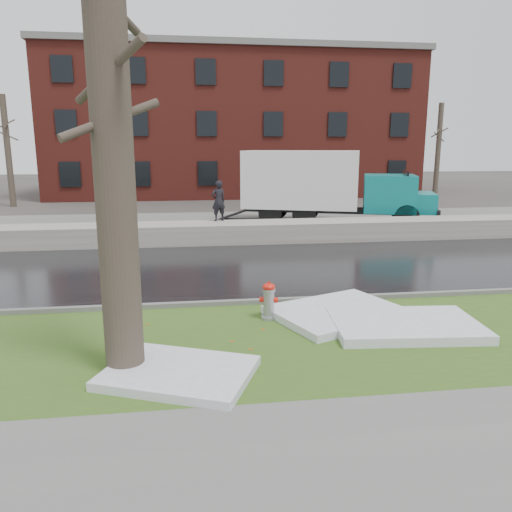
{
  "coord_description": "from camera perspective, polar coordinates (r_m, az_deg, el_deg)",
  "views": [
    {
      "loc": [
        -1.63,
        -9.73,
        3.52
      ],
      "look_at": [
        -0.05,
        1.66,
        1.0
      ],
      "focal_mm": 35.0,
      "sensor_mm": 36.0,
      "label": 1
    }
  ],
  "objects": [
    {
      "name": "brick_building",
      "position": [
        39.92,
        -2.77,
        14.48
      ],
      "size": [
        26.0,
        12.0,
        10.0
      ],
      "primitive_type": "cube",
      "color": "maroon",
      "rests_on": "ground"
    },
    {
      "name": "bg_tree_center",
      "position": [
        36.0,
        -15.2,
        11.65
      ],
      "size": [
        1.4,
        1.62,
        6.5
      ],
      "color": "brown",
      "rests_on": "ground"
    },
    {
      "name": "verge",
      "position": [
        9.32,
        2.78,
        -9.72
      ],
      "size": [
        60.0,
        4.5,
        0.04
      ],
      "primitive_type": "cube",
      "color": "#30531B",
      "rests_on": "ground"
    },
    {
      "name": "sidewalk",
      "position": [
        6.1,
        9.83,
        -22.79
      ],
      "size": [
        60.0,
        3.0,
        0.05
      ],
      "primitive_type": "cube",
      "color": "slate",
      "rests_on": "ground"
    },
    {
      "name": "snow_patch_side",
      "position": [
        10.21,
        16.66,
        -7.58
      ],
      "size": [
        2.95,
        2.04,
        0.18
      ],
      "primitive_type": "cube",
      "rotation": [
        0.0,
        0.0,
        -0.09
      ],
      "color": "white",
      "rests_on": "verge"
    },
    {
      "name": "bg_tree_left",
      "position": [
        33.38,
        -26.5,
        10.77
      ],
      "size": [
        1.4,
        1.62,
        6.5
      ],
      "color": "brown",
      "rests_on": "ground"
    },
    {
      "name": "bg_tree_right",
      "position": [
        38.06,
        20.1,
        11.35
      ],
      "size": [
        1.4,
        1.62,
        6.5
      ],
      "color": "brown",
      "rests_on": "ground"
    },
    {
      "name": "road",
      "position": [
        14.75,
        -1.34,
        -1.39
      ],
      "size": [
        60.0,
        7.0,
        0.03
      ],
      "primitive_type": "cube",
      "color": "black",
      "rests_on": "ground"
    },
    {
      "name": "worker",
      "position": [
        19.11,
        -4.31,
        6.31
      ],
      "size": [
        0.65,
        0.54,
        1.53
      ],
      "primitive_type": "imported",
      "rotation": [
        0.0,
        0.0,
        3.49
      ],
      "color": "black",
      "rests_on": "snowbank"
    },
    {
      "name": "ground",
      "position": [
        10.48,
        1.51,
        -7.28
      ],
      "size": [
        120.0,
        120.0,
        0.0
      ],
      "primitive_type": "plane",
      "color": "#47423D",
      "rests_on": "ground"
    },
    {
      "name": "snow_patch_near",
      "position": [
        10.67,
        9.38,
        -6.4
      ],
      "size": [
        3.16,
        2.83,
        0.16
      ],
      "primitive_type": "cube",
      "rotation": [
        0.0,
        0.0,
        0.39
      ],
      "color": "white",
      "rests_on": "verge"
    },
    {
      "name": "curb",
      "position": [
        11.39,
        0.69,
        -5.28
      ],
      "size": [
        60.0,
        0.15,
        0.14
      ],
      "primitive_type": "cube",
      "color": "slate",
      "rests_on": "ground"
    },
    {
      "name": "tree",
      "position": [
        7.69,
        -16.2,
        14.16
      ],
      "size": [
        1.38,
        1.55,
        7.52
      ],
      "rotation": [
        0.0,
        0.0,
        0.22
      ],
      "color": "brown",
      "rests_on": "verge"
    },
    {
      "name": "parking_lot",
      "position": [
        23.06,
        -3.77,
        3.59
      ],
      "size": [
        60.0,
        9.0,
        0.03
      ],
      "primitive_type": "cube",
      "color": "slate",
      "rests_on": "ground"
    },
    {
      "name": "snowbank",
      "position": [
        18.77,
        -2.82,
        2.7
      ],
      "size": [
        60.0,
        1.6,
        0.75
      ],
      "primitive_type": "cube",
      "color": "#A19E93",
      "rests_on": "ground"
    },
    {
      "name": "snow_patch_far",
      "position": [
        8.0,
        -8.82,
        -13.04
      ],
      "size": [
        2.65,
        2.33,
        0.14
      ],
      "primitive_type": "cube",
      "rotation": [
        0.0,
        0.0,
        -0.4
      ],
      "color": "white",
      "rests_on": "verge"
    },
    {
      "name": "box_truck",
      "position": [
        23.58,
        7.74,
        8.02
      ],
      "size": [
        10.06,
        4.97,
        3.37
      ],
      "rotation": [
        0.0,
        0.0,
        -0.33
      ],
      "color": "black",
      "rests_on": "ground"
    },
    {
      "name": "fire_hydrant",
      "position": [
        10.29,
        1.48,
        -4.93
      ],
      "size": [
        0.4,
        0.36,
        0.8
      ],
      "rotation": [
        0.0,
        0.0,
        -0.24
      ],
      "color": "#929599",
      "rests_on": "verge"
    }
  ]
}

